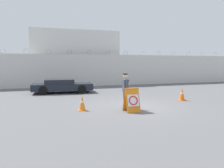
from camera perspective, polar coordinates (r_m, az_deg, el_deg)
ground_plane at (r=11.68m, az=5.66°, el=-5.96°), size 90.00×90.00×0.00m
perimeter_wall at (r=22.13m, az=-5.96°, el=3.58°), size 36.00×0.30×3.63m
building_block at (r=26.82m, az=-10.29°, el=6.63°), size 9.35×7.43×5.79m
barricade_sign at (r=10.46m, az=5.23°, el=-4.16°), size 0.72×0.70×1.13m
security_guard at (r=11.02m, az=3.51°, el=-1.31°), size 0.46×0.64×1.80m
traffic_cone_near at (r=10.83m, az=-7.78°, el=-4.92°), size 0.38×0.38×0.74m
traffic_cone_mid at (r=14.26m, az=17.81°, el=-2.54°), size 0.42×0.42×0.78m
parked_car_front_coupe at (r=17.50m, az=-12.96°, el=-0.41°), size 4.69×2.22×1.06m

